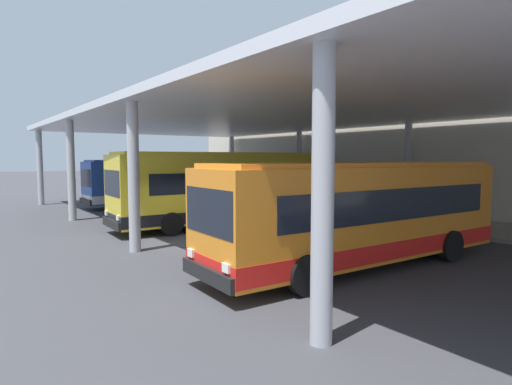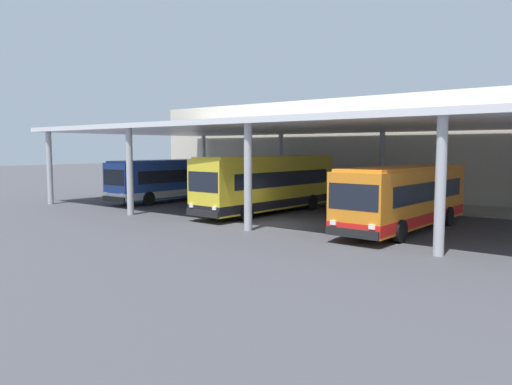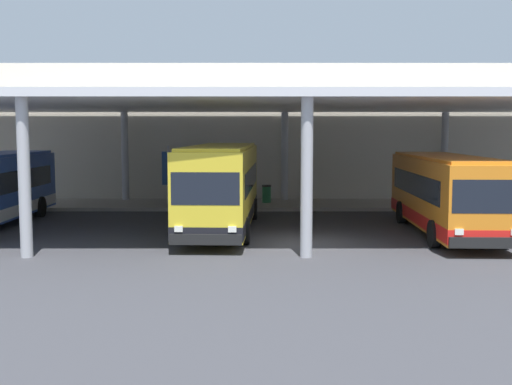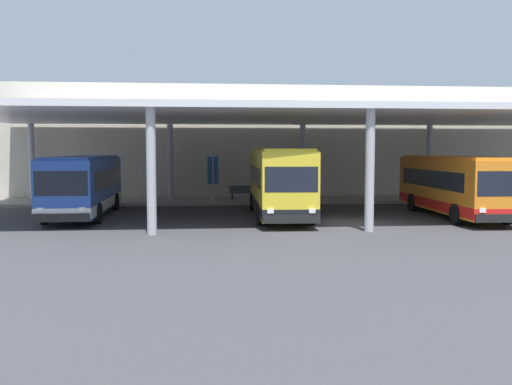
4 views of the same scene
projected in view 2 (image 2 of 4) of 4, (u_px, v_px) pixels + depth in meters
ground_plane at (277, 224)px, 25.94m from camera, size 200.00×200.00×0.00m
platform_kerb at (371, 203)px, 35.16m from camera, size 42.00×4.50×0.18m
station_building_facade at (390, 148)px, 37.35m from camera, size 48.00×1.60×8.11m
canopy_shelter at (329, 128)px, 29.78m from camera, size 40.00×17.00×5.55m
bus_nearest_bay at (170, 179)px, 37.45m from camera, size 2.77×10.54×3.17m
bus_second_bay at (268, 184)px, 30.33m from camera, size 3.05×11.43×3.57m
bus_middle_bay at (404, 197)px, 23.95m from camera, size 2.99×10.61×3.17m
bench_waiting at (319, 192)px, 37.84m from camera, size 1.80×0.45×0.92m
trash_bin at (359, 194)px, 35.98m from camera, size 0.52×0.52×0.98m
banner_sign at (292, 175)px, 38.26m from camera, size 0.70×0.12×3.20m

